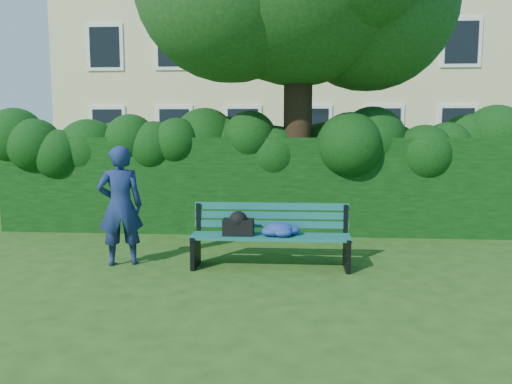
{
  "coord_description": "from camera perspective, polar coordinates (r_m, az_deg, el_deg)",
  "views": [
    {
      "loc": [
        0.63,
        -7.29,
        1.92
      ],
      "look_at": [
        0.0,
        0.6,
        0.95
      ],
      "focal_mm": 35.0,
      "sensor_mm": 36.0,
      "label": 1
    }
  ],
  "objects": [
    {
      "name": "man_reading",
      "position": [
        7.38,
        -15.24,
        -1.53
      ],
      "size": [
        0.73,
        0.6,
        1.72
      ],
      "primitive_type": "imported",
      "rotation": [
        0.0,
        0.0,
        3.49
      ],
      "color": "navy",
      "rests_on": "ground"
    },
    {
      "name": "apartment_building",
      "position": [
        21.67,
        2.95,
        17.84
      ],
      "size": [
        16.0,
        8.08,
        12.0
      ],
      "color": "beige",
      "rests_on": "ground"
    },
    {
      "name": "ground",
      "position": [
        7.56,
        -0.36,
        -7.72
      ],
      "size": [
        80.0,
        80.0,
        0.0
      ],
      "primitive_type": "plane",
      "color": "#294917",
      "rests_on": "ground"
    },
    {
      "name": "park_bench",
      "position": [
        7.04,
        1.33,
        -4.63
      ],
      "size": [
        2.23,
        0.57,
        0.89
      ],
      "rotation": [
        0.0,
        0.0,
        0.01
      ],
      "color": "#115651",
      "rests_on": "ground"
    },
    {
      "name": "hedge",
      "position": [
        9.56,
        0.76,
        0.87
      ],
      "size": [
        10.0,
        1.0,
        1.8
      ],
      "color": "black",
      "rests_on": "ground"
    }
  ]
}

